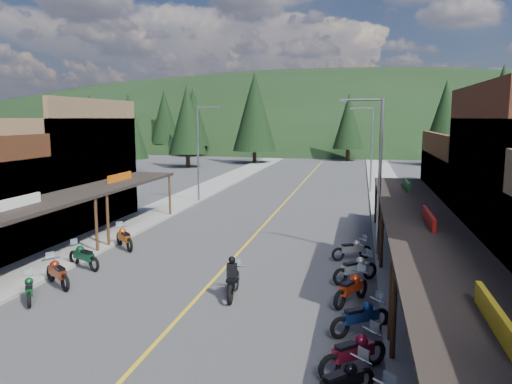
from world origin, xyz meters
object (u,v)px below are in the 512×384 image
Objects in this scene: pine_0 at (90,121)px; pine_4 at (445,116)px; pine_2 at (254,111)px; pine_7 at (165,117)px; pine_8 at (129,126)px; bike_west_7 at (29,288)px; streetlight_1 at (200,149)px; bike_east_7 at (361,315)px; pine_10 at (187,120)px; pine_3 at (349,121)px; bike_west_8 at (57,272)px; pine_1 at (193,117)px; shop_west_3 at (48,172)px; shop_east_3 at (503,202)px; streetlight_2 at (377,170)px; pine_11 at (501,116)px; bike_west_9 at (84,255)px; bike_west_10 at (124,237)px; bike_east_6 at (353,351)px; bike_east_9 at (355,268)px; bike_east_10 at (352,248)px; rider_on_bike at (233,280)px; pedestrian_east_b at (398,223)px; bike_east_8 at (351,287)px; bike_east_5 at (342,381)px; pedestrian_east_a at (441,373)px.

pine_4 is (58.00, -2.00, 0.75)m from pine_0.
pine_7 is (-22.00, 18.00, -0.75)m from pine_2.
pine_8 is (18.00, -22.00, -0.51)m from pine_0.
pine_2 reaches higher than bike_west_7.
streetlight_1 is 27.36m from bike_east_7.
streetlight_1 is 0.69× the size of pine_10.
pine_10 is at bearing -143.97° from pine_3.
pine_1 is at bearing 50.98° from bike_west_8.
shop_west_3 is at bearing -74.03° from pine_8.
shop_east_3 is 1.36× the size of streetlight_2.
pine_11 is 5.50× the size of bike_east_7.
pine_0 is at bearing 83.15° from bike_west_7.
bike_west_8 is at bearing -147.21° from bike_west_9.
pine_1 is 5.53× the size of bike_west_9.
bike_east_6 is at bearing -86.74° from bike_west_10.
shop_west_3 reaches higher than bike_east_6.
shop_west_3 is at bearing -62.66° from pine_0.
pine_11 is 5.42× the size of bike_east_6.
pine_3 is 4.77× the size of bike_east_9.
bike_east_7 reaches higher than bike_east_10.
rider_on_bike is at bearing -79.57° from bike_west_9.
pine_4 reaches higher than bike_east_10.
shop_west_3 is 21.02m from streetlight_2.
rider_on_bike is 12.83m from pedestrian_east_b.
pine_11 reaches higher than streetlight_1.
streetlight_1 is 29.57m from bike_east_6.
pine_3 reaches higher than shop_east_3.
pine_0 is 72.03m from bike_west_7.
streetlight_1 reaches higher than bike_west_10.
pine_8 is at bearing 154.18° from bike_east_8.
streetlight_1 is 51.01m from pine_1.
bike_west_10 is at bearing -14.42° from pedestrian_east_b.
pine_2 is 16.19m from pine_3.
bike_east_8 is (12.38, -1.96, 0.02)m from bike_west_9.
pine_0 is 4.88× the size of bike_east_7.
bike_east_9 reaches higher than bike_west_9.
pine_4 reaches higher than bike_east_6.
pine_4 is at bearing 131.57° from bike_east_7.
pine_7 is (-45.75, 64.70, 4.70)m from shop_east_3.
pine_0 is at bearing 131.01° from streetlight_2.
shop_west_3 is 4.68× the size of bike_west_10.
bike_west_9 is (-20.19, -8.28, -1.89)m from shop_east_3.
pine_8 is at bearing 132.14° from streetlight_2.
pine_1 is 66.04m from bike_west_10.
streetlight_2 is 3.71× the size of bike_east_5.
pine_10 is at bearing -28.61° from pine_0.
pine_7 is at bearing 73.50° from bike_west_7.
shop_west_3 reaches higher than streetlight_2.
streetlight_1 is 4.33× the size of pedestrian_east_a.
bike_west_7 is at bearing -58.86° from shop_west_3.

